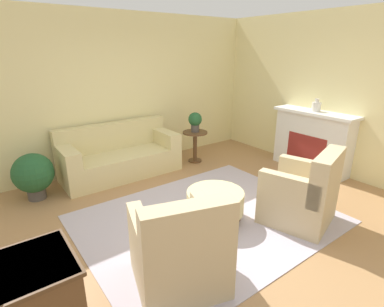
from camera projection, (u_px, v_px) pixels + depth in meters
ground_plane at (207, 219)px, 4.01m from camera, size 16.00×16.00×0.00m
wall_back at (119, 92)px, 5.53m from camera, size 9.13×0.12×2.80m
wall_right at (339, 95)px, 5.19m from camera, size 0.12×9.74×2.80m
rug at (207, 219)px, 4.01m from camera, size 3.19×2.53×0.01m
couch at (120, 157)px, 5.36m from camera, size 2.05×0.84×0.90m
armchair_left at (180, 252)px, 2.76m from camera, size 1.00×1.00×0.99m
armchair_right at (303, 195)px, 3.84m from camera, size 1.00×1.00×0.99m
ottoman_table at (215, 201)px, 3.92m from camera, size 0.75×0.75×0.40m
side_table at (195, 142)px, 5.95m from camera, size 0.49×0.49×0.62m
fireplace at (312, 140)px, 5.51m from camera, size 0.44×1.50×1.11m
vase_mantel_near at (316, 106)px, 5.30m from camera, size 0.16×0.16×0.22m
potted_plant_on_side_table at (195, 121)px, 5.81m from camera, size 0.27×0.27×0.39m
potted_plant_floor at (33, 174)px, 4.44m from camera, size 0.59×0.59×0.72m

